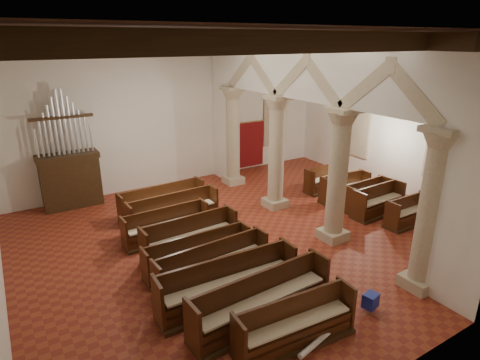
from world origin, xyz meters
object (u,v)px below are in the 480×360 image
pipe_organ (69,170)px  aisle_pew_0 (408,216)px  processional_banner (274,163)px  lectern (94,190)px  nave_pew_0 (295,330)px

pipe_organ → aisle_pew_0: bearing=-39.6°
pipe_organ → processional_banner: 8.14m
lectern → nave_pew_0: lectern is taller
lectern → nave_pew_0: (1.66, -9.92, -0.14)m
nave_pew_0 → aisle_pew_0: bearing=23.4°
processional_banner → aisle_pew_0: (1.21, -5.85, -0.48)m
pipe_organ → lectern: 1.17m
aisle_pew_0 → lectern: bearing=137.8°
pipe_organ → processional_banner: pipe_organ is taller
nave_pew_0 → lectern: bearing=103.5°
pipe_organ → aisle_pew_0: (9.15, -7.57, -1.04)m
pipe_organ → lectern: (0.76, -0.01, -0.89)m
processional_banner → aisle_pew_0: size_ratio=1.39×
nave_pew_0 → aisle_pew_0: nave_pew_0 is taller
processional_banner → nave_pew_0: bearing=-106.8°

